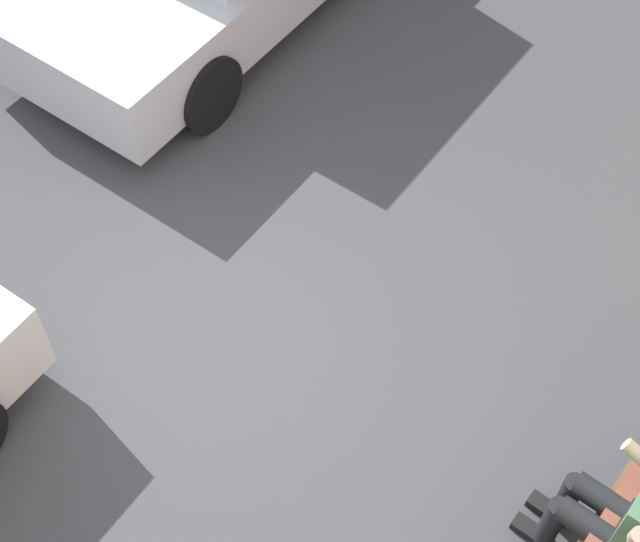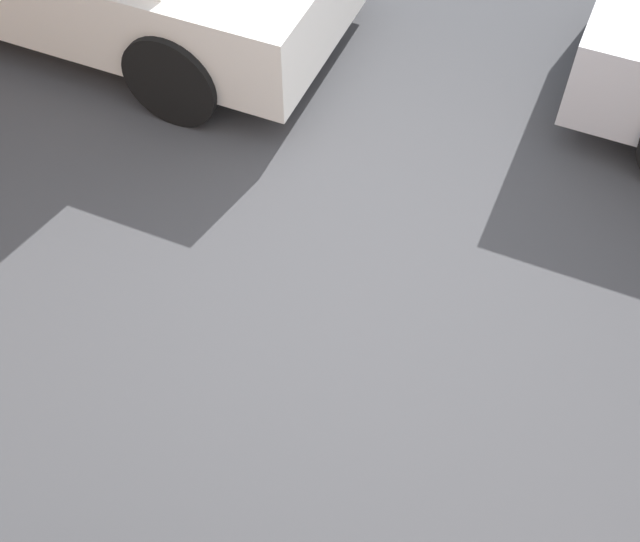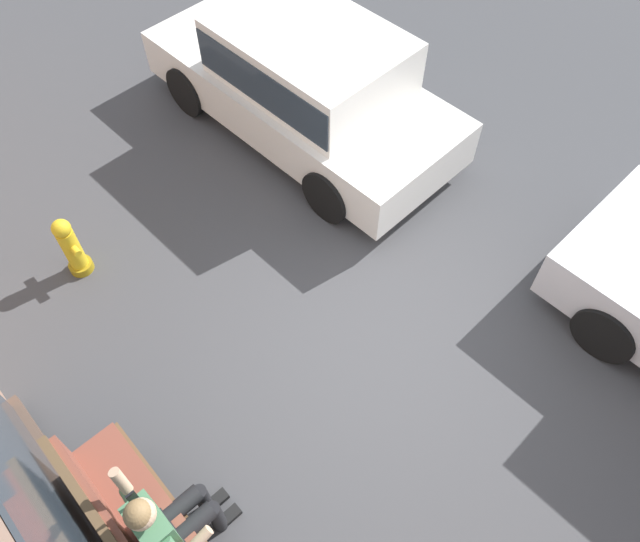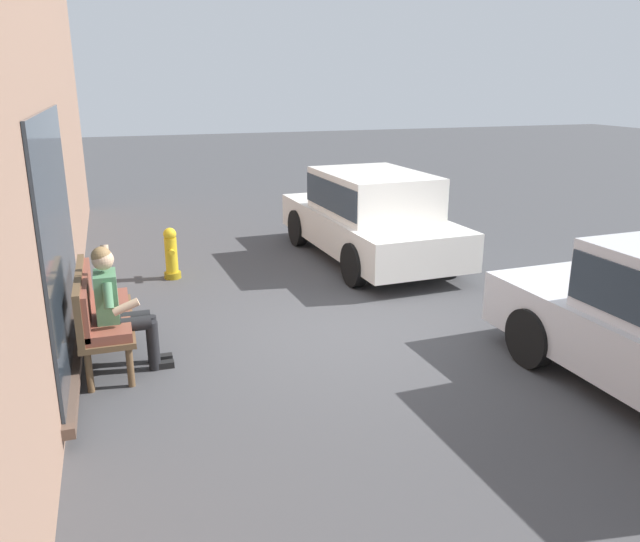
{
  "view_description": "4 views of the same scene",
  "coord_description": "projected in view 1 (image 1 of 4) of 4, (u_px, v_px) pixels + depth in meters",
  "views": [
    {
      "loc": [
        2.25,
        2.6,
        5.7
      ],
      "look_at": [
        -0.4,
        0.53,
        1.0
      ],
      "focal_mm": 55.0,
      "sensor_mm": 36.0,
      "label": 1
    },
    {
      "loc": [
        -1.06,
        2.6,
        3.69
      ],
      "look_at": [
        -0.19,
        0.78,
        1.04
      ],
      "focal_mm": 45.0,
      "sensor_mm": 36.0,
      "label": 2
    },
    {
      "loc": [
        -1.94,
        2.6,
        5.68
      ],
      "look_at": [
        0.4,
        0.47,
        1.19
      ],
      "focal_mm": 35.0,
      "sensor_mm": 36.0,
      "label": 3
    },
    {
      "loc": [
        -6.76,
        2.6,
        2.98
      ],
      "look_at": [
        -0.19,
        0.41,
        0.86
      ],
      "focal_mm": 35.0,
      "sensor_mm": 36.0,
      "label": 4
    }
  ],
  "objects": [
    {
      "name": "ground_plane",
      "position": [
        222.0,
        357.0,
        6.6
      ],
      "size": [
        60.0,
        60.0,
        0.0
      ],
      "primitive_type": "plane",
      "color": "#424244"
    },
    {
      "name": "person_on_phone",
      "position": [
        628.0,
        514.0,
        5.18
      ],
      "size": [
        0.73,
        0.74,
        1.38
      ],
      "color": "black",
      "rests_on": "ground_plane"
    }
  ]
}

